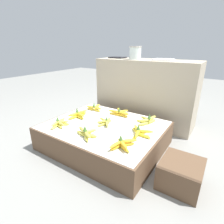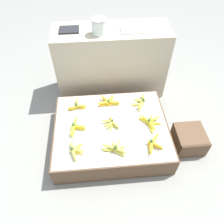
{
  "view_description": "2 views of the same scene",
  "coord_description": "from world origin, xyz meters",
  "px_view_note": "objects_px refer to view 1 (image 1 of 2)",
  "views": [
    {
      "loc": [
        0.94,
        -1.29,
        0.99
      ],
      "look_at": [
        0.05,
        0.06,
        0.37
      ],
      "focal_mm": 28.0,
      "sensor_mm": 36.0,
      "label": 1
    },
    {
      "loc": [
        -0.11,
        -1.34,
        1.96
      ],
      "look_at": [
        0.02,
        0.12,
        0.31
      ],
      "focal_mm": 35.0,
      "sensor_mm": 36.0,
      "label": 2
    }
  ],
  "objects_px": {
    "banana_bunch_middle_midleft": "(105,122)",
    "banana_bunch_front_left": "(59,123)",
    "foam_tray_white": "(163,60)",
    "banana_bunch_middle_midright": "(139,132)",
    "wooden_crate": "(181,174)",
    "glass_jar": "(135,53)",
    "banana_bunch_back_midleft": "(120,113)",
    "banana_bunch_back_midright": "(147,120)",
    "banana_bunch_front_midleft": "(86,133)",
    "banana_bunch_middle_left": "(78,115)",
    "banana_bunch_front_midright": "(122,144)",
    "banana_bunch_back_left": "(95,108)"
  },
  "relations": [
    {
      "from": "wooden_crate",
      "to": "banana_bunch_back_midright",
      "type": "bearing_deg",
      "value": 137.69
    },
    {
      "from": "banana_bunch_back_midright",
      "to": "banana_bunch_middle_midleft",
      "type": "bearing_deg",
      "value": -143.44
    },
    {
      "from": "banana_bunch_middle_midleft",
      "to": "glass_jar",
      "type": "relative_size",
      "value": 1.39
    },
    {
      "from": "wooden_crate",
      "to": "banana_bunch_middle_midright",
      "type": "distance_m",
      "value": 0.46
    },
    {
      "from": "foam_tray_white",
      "to": "banana_bunch_middle_midright",
      "type": "bearing_deg",
      "value": -82.36
    },
    {
      "from": "banana_bunch_middle_midright",
      "to": "banana_bunch_back_midleft",
      "type": "distance_m",
      "value": 0.5
    },
    {
      "from": "banana_bunch_middle_midleft",
      "to": "banana_bunch_front_left",
      "type": "bearing_deg",
      "value": -140.81
    },
    {
      "from": "banana_bunch_front_midright",
      "to": "banana_bunch_middle_midright",
      "type": "xyz_separation_m",
      "value": [
        0.03,
        0.26,
        -0.0
      ]
    },
    {
      "from": "banana_bunch_front_left",
      "to": "banana_bunch_back_midright",
      "type": "bearing_deg",
      "value": 37.91
    },
    {
      "from": "banana_bunch_middle_left",
      "to": "banana_bunch_middle_midleft",
      "type": "xyz_separation_m",
      "value": [
        0.35,
        0.02,
        -0.01
      ]
    },
    {
      "from": "banana_bunch_front_left",
      "to": "banana_bunch_back_midright",
      "type": "distance_m",
      "value": 0.88
    },
    {
      "from": "banana_bunch_middle_midright",
      "to": "glass_jar",
      "type": "xyz_separation_m",
      "value": [
        -0.44,
        0.75,
        0.63
      ]
    },
    {
      "from": "banana_bunch_front_left",
      "to": "banana_bunch_front_midright",
      "type": "relative_size",
      "value": 0.94
    },
    {
      "from": "banana_bunch_back_midleft",
      "to": "glass_jar",
      "type": "xyz_separation_m",
      "value": [
        -0.05,
        0.44,
        0.63
      ]
    },
    {
      "from": "banana_bunch_front_left",
      "to": "banana_bunch_front_midright",
      "type": "distance_m",
      "value": 0.71
    },
    {
      "from": "banana_bunch_middle_midright",
      "to": "banana_bunch_back_left",
      "type": "bearing_deg",
      "value": 158.51
    },
    {
      "from": "banana_bunch_middle_left",
      "to": "glass_jar",
      "type": "height_order",
      "value": "glass_jar"
    },
    {
      "from": "banana_bunch_front_left",
      "to": "banana_bunch_middle_midright",
      "type": "xyz_separation_m",
      "value": [
        0.74,
        0.26,
        -0.0
      ]
    },
    {
      "from": "banana_bunch_back_midleft",
      "to": "banana_bunch_middle_midright",
      "type": "bearing_deg",
      "value": -38.95
    },
    {
      "from": "banana_bunch_middle_midleft",
      "to": "glass_jar",
      "type": "distance_m",
      "value": 0.97
    },
    {
      "from": "banana_bunch_front_midleft",
      "to": "banana_bunch_middle_left",
      "type": "height_order",
      "value": "banana_bunch_front_midleft"
    },
    {
      "from": "banana_bunch_back_midleft",
      "to": "banana_bunch_back_midright",
      "type": "relative_size",
      "value": 1.03
    },
    {
      "from": "banana_bunch_front_left",
      "to": "glass_jar",
      "type": "height_order",
      "value": "glass_jar"
    },
    {
      "from": "banana_bunch_front_left",
      "to": "wooden_crate",
      "type": "bearing_deg",
      "value": 6.68
    },
    {
      "from": "banana_bunch_front_midleft",
      "to": "banana_bunch_back_midleft",
      "type": "xyz_separation_m",
      "value": [
        -0.02,
        0.59,
        -0.0
      ]
    },
    {
      "from": "banana_bunch_back_left",
      "to": "banana_bunch_front_midleft",
      "type": "bearing_deg",
      "value": -57.78
    },
    {
      "from": "banana_bunch_middle_left",
      "to": "banana_bunch_front_midleft",
      "type": "bearing_deg",
      "value": -37.78
    },
    {
      "from": "banana_bunch_back_midright",
      "to": "glass_jar",
      "type": "height_order",
      "value": "glass_jar"
    },
    {
      "from": "banana_bunch_front_midleft",
      "to": "banana_bunch_middle_midright",
      "type": "xyz_separation_m",
      "value": [
        0.37,
        0.28,
        -0.0
      ]
    },
    {
      "from": "wooden_crate",
      "to": "banana_bunch_front_left",
      "type": "bearing_deg",
      "value": -173.32
    },
    {
      "from": "banana_bunch_front_left",
      "to": "glass_jar",
      "type": "bearing_deg",
      "value": 73.86
    },
    {
      "from": "banana_bunch_middle_midleft",
      "to": "banana_bunch_back_midright",
      "type": "bearing_deg",
      "value": 36.56
    },
    {
      "from": "banana_bunch_middle_left",
      "to": "foam_tray_white",
      "type": "relative_size",
      "value": 1.17
    },
    {
      "from": "banana_bunch_middle_midright",
      "to": "glass_jar",
      "type": "bearing_deg",
      "value": 120.59
    },
    {
      "from": "banana_bunch_front_left",
      "to": "foam_tray_white",
      "type": "bearing_deg",
      "value": 59.4
    },
    {
      "from": "banana_bunch_front_midleft",
      "to": "banana_bunch_back_midleft",
      "type": "bearing_deg",
      "value": 91.82
    },
    {
      "from": "banana_bunch_front_left",
      "to": "banana_bunch_back_midleft",
      "type": "xyz_separation_m",
      "value": [
        0.35,
        0.57,
        0.0
      ]
    },
    {
      "from": "banana_bunch_front_midleft",
      "to": "banana_bunch_front_midright",
      "type": "xyz_separation_m",
      "value": [
        0.35,
        0.02,
        -0.0
      ]
    },
    {
      "from": "banana_bunch_middle_left",
      "to": "banana_bunch_middle_midright",
      "type": "distance_m",
      "value": 0.74
    },
    {
      "from": "banana_bunch_front_midleft",
      "to": "banana_bunch_back_midright",
      "type": "relative_size",
      "value": 0.89
    },
    {
      "from": "banana_bunch_middle_midleft",
      "to": "foam_tray_white",
      "type": "distance_m",
      "value": 1.0
    },
    {
      "from": "banana_bunch_front_left",
      "to": "foam_tray_white",
      "type": "relative_size",
      "value": 1.0
    },
    {
      "from": "glass_jar",
      "to": "banana_bunch_back_left",
      "type": "bearing_deg",
      "value": -121.18
    },
    {
      "from": "banana_bunch_front_left",
      "to": "banana_bunch_middle_left",
      "type": "height_order",
      "value": "banana_bunch_middle_left"
    },
    {
      "from": "banana_bunch_middle_midright",
      "to": "banana_bunch_back_midleft",
      "type": "xyz_separation_m",
      "value": [
        -0.39,
        0.32,
        0.0
      ]
    },
    {
      "from": "banana_bunch_back_midleft",
      "to": "banana_bunch_front_left",
      "type": "bearing_deg",
      "value": -121.03
    },
    {
      "from": "wooden_crate",
      "to": "banana_bunch_front_midright",
      "type": "xyz_separation_m",
      "value": [
        -0.43,
        -0.13,
        0.18
      ]
    },
    {
      "from": "banana_bunch_front_left",
      "to": "banana_bunch_middle_midright",
      "type": "relative_size",
      "value": 0.88
    },
    {
      "from": "banana_bunch_middle_midright",
      "to": "banana_bunch_middle_midleft",
      "type": "bearing_deg",
      "value": 175.86
    },
    {
      "from": "wooden_crate",
      "to": "banana_bunch_front_left",
      "type": "relative_size",
      "value": 1.44
    }
  ]
}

